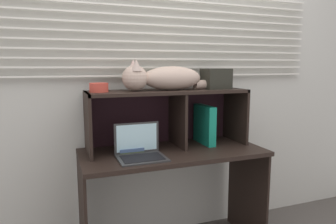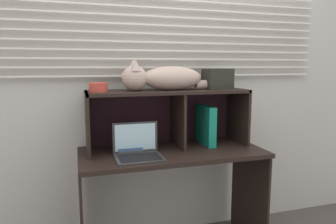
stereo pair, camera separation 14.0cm
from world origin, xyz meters
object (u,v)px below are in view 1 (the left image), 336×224
Objects in this scene: cat at (164,78)px; book_stack at (129,148)px; binder_upright at (204,125)px; small_basket at (99,88)px; laptop at (140,151)px; storage_box at (216,79)px.

book_stack is at bearing 179.85° from cat.
cat is 2.70× the size of binder_upright.
book_stack is at bearing 0.20° from small_basket.
cat is 0.55m from laptop.
cat is 0.49m from binder_upright.
binder_upright is (0.56, 0.18, 0.10)m from laptop.
cat is 0.55m from book_stack.
binder_upright is 0.36m from storage_box.
binder_upright is at bearing 0.00° from cat.
storage_box is at bearing 15.64° from laptop.
small_basket is at bearing 180.00° from binder_upright.
small_basket reaches higher than laptop.
storage_box reaches higher than laptop.
laptop is 1.60× the size of storage_box.
laptop is 1.31× the size of book_stack.
binder_upright is at bearing -0.06° from book_stack.
small_basket is 0.65× the size of storage_box.
binder_upright is at bearing 0.00° from small_basket.
small_basket is (-0.19, -0.00, 0.43)m from book_stack.
binder_upright is 2.38× the size of small_basket.
small_basket reaches higher than binder_upright.
book_stack is (-0.59, 0.00, -0.13)m from binder_upright.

